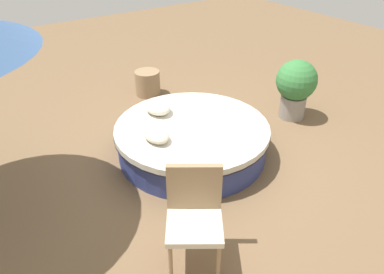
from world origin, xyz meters
name	(u,v)px	position (x,y,z in m)	size (l,w,h in m)	color
ground_plane	(192,153)	(0.00, 0.00, 0.00)	(16.00, 16.00, 0.00)	brown
round_bed	(192,139)	(0.00, 0.00, 0.23)	(2.11, 2.11, 0.45)	navy
throw_pillow_0	(157,107)	(0.59, 0.19, 0.55)	(0.45, 0.34, 0.19)	silver
throw_pillow_1	(156,135)	(-0.03, 0.57, 0.53)	(0.43, 0.29, 0.15)	beige
patio_chair	(194,209)	(-1.44, 0.96, 0.56)	(0.71, 0.71, 0.98)	#997A56
planter	(296,85)	(-0.04, -1.97, 0.56)	(0.64, 0.64, 0.97)	gray
side_table	(148,83)	(2.06, -0.43, 0.22)	(0.45, 0.45, 0.45)	#997A56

